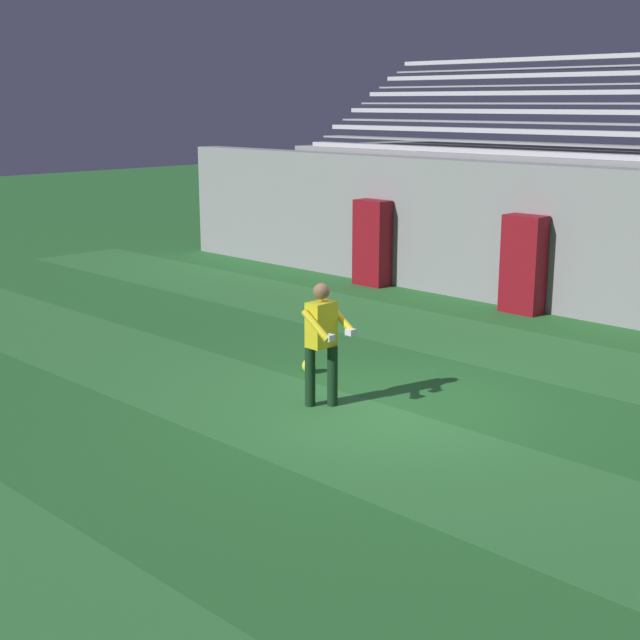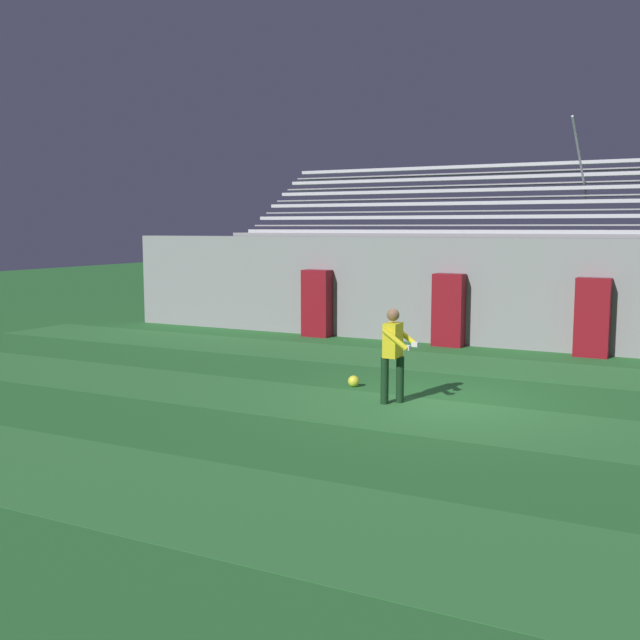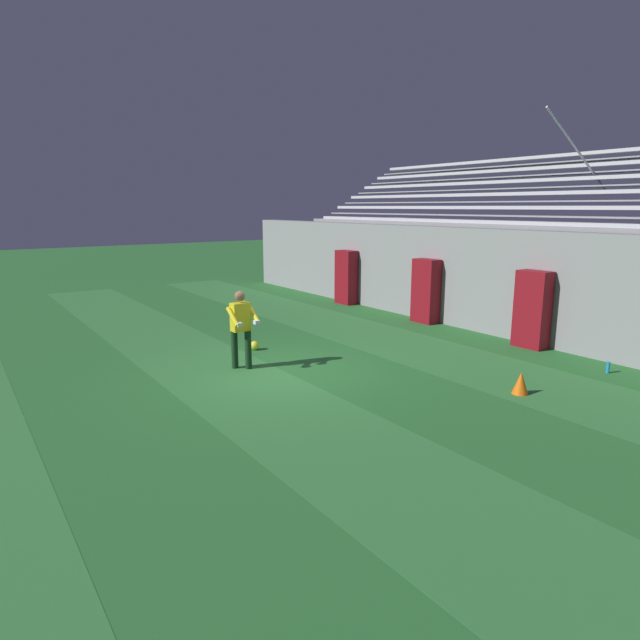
% 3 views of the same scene
% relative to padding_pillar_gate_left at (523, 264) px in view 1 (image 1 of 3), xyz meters
% --- Properties ---
extents(ground_plane, '(80.00, 80.00, 0.00)m').
position_rel_padding_pillar_gate_left_xyz_m(ground_plane, '(1.76, -5.95, -0.94)').
color(ground_plane, '#286B2D').
extents(turf_stripe_mid, '(28.00, 2.39, 0.01)m').
position_rel_padding_pillar_gate_left_xyz_m(turf_stripe_mid, '(1.76, -7.16, -0.94)').
color(turf_stripe_mid, '#337A38').
rests_on(turf_stripe_mid, ground).
extents(turf_stripe_far, '(28.00, 2.39, 0.01)m').
position_rel_padding_pillar_gate_left_xyz_m(turf_stripe_far, '(1.76, -2.38, -0.94)').
color(turf_stripe_far, '#337A38').
rests_on(turf_stripe_far, ground).
extents(back_wall, '(24.00, 0.60, 2.80)m').
position_rel_padding_pillar_gate_left_xyz_m(back_wall, '(1.76, 0.55, 0.46)').
color(back_wall, gray).
rests_on(back_wall, ground).
extents(padding_pillar_gate_left, '(0.79, 0.44, 1.88)m').
position_rel_padding_pillar_gate_left_xyz_m(padding_pillar_gate_left, '(0.00, 0.00, 0.00)').
color(padding_pillar_gate_left, maroon).
rests_on(padding_pillar_gate_left, ground).
extents(padding_pillar_far_left, '(0.79, 0.44, 1.88)m').
position_rel_padding_pillar_gate_left_xyz_m(padding_pillar_far_left, '(-3.83, 0.00, 0.00)').
color(padding_pillar_far_left, maroon).
rests_on(padding_pillar_far_left, ground).
extents(goalkeeper, '(0.57, 0.57, 1.67)m').
position_rel_padding_pillar_gate_left_xyz_m(goalkeeper, '(1.07, -6.59, 0.02)').
color(goalkeeper, '#143319').
rests_on(goalkeeper, ground).
extents(soccer_ball, '(0.22, 0.22, 0.22)m').
position_rel_padding_pillar_gate_left_xyz_m(soccer_ball, '(-0.11, -5.66, -0.83)').
color(soccer_ball, yellow).
rests_on(soccer_ball, ground).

